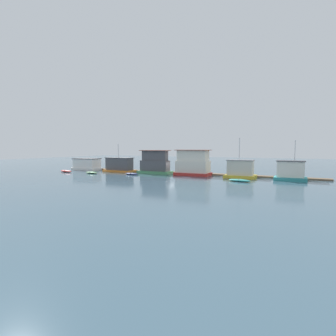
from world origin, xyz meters
TOP-DOWN VIEW (x-y plane):
  - ground_plane at (0.00, 0.00)m, footprint 200.00×200.00m
  - dock_walkway at (0.00, 2.55)m, footprint 59.60×1.87m
  - houseboat_white at (-23.47, 0.10)m, footprint 7.11×3.84m
  - houseboat_orange at (-13.01, -0.36)m, footprint 7.30×3.31m
  - houseboat_green at (-3.57, -0.22)m, footprint 7.43×3.23m
  - houseboat_red at (5.12, 0.08)m, footprint 7.15×3.86m
  - houseboat_yellow at (14.71, -0.18)m, footprint 5.58×3.90m
  - houseboat_teal at (23.23, -0.59)m, footprint 5.17×3.34m
  - dinghy_red at (-23.55, -6.48)m, footprint 3.70×1.49m
  - dinghy_green at (-16.07, -6.27)m, footprint 3.06×1.38m
  - dinghy_navy at (-6.60, -4.69)m, footprint 3.40×1.40m
  - dinghy_teal at (15.68, -5.80)m, footprint 3.93×1.82m
  - mooring_post_near_left at (-3.11, 1.37)m, footprint 0.32×0.32m
  - mooring_post_far_left at (22.25, 1.37)m, footprint 0.25×0.25m

SIDE VIEW (x-z plane):
  - ground_plane at x=0.00m, z-range 0.00..0.00m
  - dock_walkway at x=0.00m, z-range 0.00..0.30m
  - dinghy_navy at x=-6.60m, z-range 0.00..0.41m
  - dinghy_green at x=-16.07m, z-range 0.00..0.42m
  - dinghy_teal at x=15.68m, z-range 0.00..0.44m
  - dinghy_red at x=-23.55m, z-range 0.00..0.47m
  - mooring_post_far_left at x=22.25m, z-range 0.00..1.74m
  - mooring_post_near_left at x=-3.11m, z-range 0.00..1.99m
  - houseboat_white at x=-23.47m, z-range -0.06..2.90m
  - houseboat_yellow at x=14.71m, z-range -2.18..5.29m
  - houseboat_orange at x=-13.01m, z-range -1.66..4.81m
  - houseboat_teal at x=23.23m, z-range -1.87..5.03m
  - houseboat_green at x=-3.57m, z-range -0.42..4.69m
  - houseboat_red at x=5.12m, z-range -0.21..5.01m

